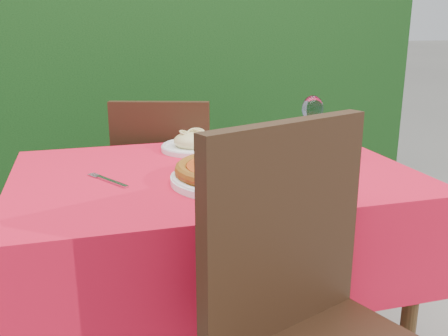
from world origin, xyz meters
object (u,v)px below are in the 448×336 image
object	(u,v)px
pizza_plate	(232,172)
pasta_plate	(194,144)
chair_far	(165,185)
water_glass	(336,146)
chair_near	(316,321)
wine_glass	(312,111)
fork	(112,181)

from	to	relation	value
pizza_plate	pasta_plate	xyz separation A→B (m)	(-0.03, 0.41, -0.01)
chair_far	pizza_plate	distance (m)	0.78
pasta_plate	water_glass	distance (m)	0.52
chair_near	pasta_plate	size ratio (longest dim) A/B	4.11
pizza_plate	wine_glass	distance (m)	0.55
chair_far	fork	distance (m)	0.73
pasta_plate	wine_glass	size ratio (longest dim) A/B	1.23
water_glass	fork	size ratio (longest dim) A/B	0.45
pasta_plate	water_glass	size ratio (longest dim) A/B	2.63
chair_near	water_glass	xyz separation A→B (m)	(0.39, 0.67, 0.21)
water_glass	wine_glass	size ratio (longest dim) A/B	0.47
chair_near	pasta_plate	bearing A→B (deg)	73.78
chair_far	water_glass	xyz separation A→B (m)	(0.52, -0.55, 0.27)
pasta_plate	fork	size ratio (longest dim) A/B	1.19
pizza_plate	wine_glass	size ratio (longest dim) A/B	2.21
chair_far	wine_glass	bearing A→B (deg)	159.56
pizza_plate	wine_glass	world-z (taller)	wine_glass
fork	pasta_plate	bearing A→B (deg)	14.32
fork	chair_far	bearing A→B (deg)	37.47
chair_far	water_glass	distance (m)	0.81
fork	chair_near	bearing A→B (deg)	-86.70
water_glass	pizza_plate	bearing A→B (deg)	-158.04
water_glass	chair_near	bearing A→B (deg)	-120.32
pasta_plate	wine_glass	xyz separation A→B (m)	(0.44, -0.08, 0.11)
wine_glass	water_glass	bearing A→B (deg)	-82.90
chair_near	water_glass	bearing A→B (deg)	39.11
chair_far	pizza_plate	size ratio (longest dim) A/B	2.06
wine_glass	fork	xyz separation A→B (m)	(-0.76, -0.24, -0.14)
chair_near	chair_far	distance (m)	1.23
chair_near	chair_far	size ratio (longest dim) A/B	1.11
chair_far	fork	world-z (taller)	chair_far
pasta_plate	water_glass	bearing A→B (deg)	-27.19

